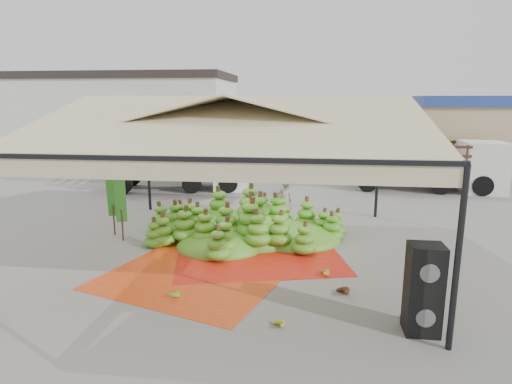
# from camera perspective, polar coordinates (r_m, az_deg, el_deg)

# --- Properties ---
(ground) EXTENTS (90.00, 90.00, 0.00)m
(ground) POSITION_cam_1_polar(r_m,az_deg,el_deg) (11.34, -1.96, -8.01)
(ground) COLOR slate
(ground) RESTS_ON ground
(canopy_tent) EXTENTS (8.10, 8.10, 4.00)m
(canopy_tent) POSITION_cam_1_polar(r_m,az_deg,el_deg) (10.66, -2.09, 8.88)
(canopy_tent) COLOR black
(canopy_tent) RESTS_ON ground
(building_white) EXTENTS (14.30, 6.30, 5.40)m
(building_white) POSITION_cam_1_polar(r_m,az_deg,el_deg) (27.18, -18.62, 9.02)
(building_white) COLOR silver
(building_white) RESTS_ON ground
(building_tan) EXTENTS (6.30, 5.30, 4.10)m
(building_tan) POSITION_cam_1_polar(r_m,az_deg,el_deg) (25.00, 26.69, 6.68)
(building_tan) COLOR tan
(building_tan) RESTS_ON ground
(tarp_left) EXTENTS (4.76, 4.64, 0.01)m
(tarp_left) POSITION_cam_1_polar(r_m,az_deg,el_deg) (10.08, -7.98, -10.75)
(tarp_left) COLOR #D84214
(tarp_left) RESTS_ON ground
(tarp_right) EXTENTS (5.05, 5.21, 0.01)m
(tarp_right) POSITION_cam_1_polar(r_m,az_deg,el_deg) (11.61, 0.01, -7.47)
(tarp_right) COLOR red
(tarp_right) RESTS_ON ground
(banana_heap) EXTENTS (7.57, 6.97, 1.31)m
(banana_heap) POSITION_cam_1_polar(r_m,az_deg,el_deg) (12.53, -1.72, -2.89)
(banana_heap) COLOR #41861B
(banana_heap) RESTS_ON ground
(hand_yellow_a) EXTENTS (0.49, 0.42, 0.20)m
(hand_yellow_a) POSITION_cam_1_polar(r_m,az_deg,el_deg) (9.98, 8.72, -10.42)
(hand_yellow_a) COLOR gold
(hand_yellow_a) RESTS_ON ground
(hand_yellow_b) EXTENTS (0.51, 0.50, 0.18)m
(hand_yellow_b) POSITION_cam_1_polar(r_m,az_deg,el_deg) (7.82, 2.70, -17.07)
(hand_yellow_b) COLOR gold
(hand_yellow_b) RESTS_ON ground
(hand_red_a) EXTENTS (0.47, 0.39, 0.21)m
(hand_red_a) POSITION_cam_1_polar(r_m,az_deg,el_deg) (8.42, 18.85, -15.41)
(hand_red_a) COLOR #512212
(hand_red_a) RESTS_ON ground
(hand_red_b) EXTENTS (0.61, 0.57, 0.22)m
(hand_red_b) POSITION_cam_1_polar(r_m,az_deg,el_deg) (9.12, 11.17, -12.69)
(hand_red_b) COLOR #512512
(hand_red_b) RESTS_ON ground
(hand_green) EXTENTS (0.47, 0.40, 0.19)m
(hand_green) POSITION_cam_1_polar(r_m,az_deg,el_deg) (9.08, -11.14, -12.93)
(hand_green) COLOR #537F1A
(hand_green) RESTS_ON ground
(hanging_bunches) EXTENTS (4.74, 0.24, 0.20)m
(hanging_bunches) POSITION_cam_1_polar(r_m,az_deg,el_deg) (9.63, 2.36, 4.46)
(hanging_bunches) COLOR #497D1A
(hanging_bunches) RESTS_ON ground
(speaker_stack) EXTENTS (0.57, 0.50, 1.58)m
(speaker_stack) POSITION_cam_1_polar(r_m,az_deg,el_deg) (7.90, 21.45, -11.99)
(speaker_stack) COLOR black
(speaker_stack) RESTS_ON ground
(banana_leaves) EXTENTS (0.96, 1.36, 3.70)m
(banana_leaves) POSITION_cam_1_polar(r_m,az_deg,el_deg) (12.95, -17.94, -6.02)
(banana_leaves) COLOR #257B21
(banana_leaves) RESTS_ON ground
(vendor) EXTENTS (0.64, 0.55, 1.48)m
(vendor) POSITION_cam_1_polar(r_m,az_deg,el_deg) (13.66, 3.82, -1.27)
(vendor) COLOR gray
(vendor) RESTS_ON ground
(truck_left) EXTENTS (6.38, 3.16, 2.10)m
(truck_left) POSITION_cam_1_polar(r_m,az_deg,el_deg) (19.24, -9.16, 4.19)
(truck_left) COLOR #4E381A
(truck_left) RESTS_ON ground
(truck_right) EXTENTS (6.43, 2.53, 2.17)m
(truck_right) POSITION_cam_1_polar(r_m,az_deg,el_deg) (20.37, 22.39, 4.00)
(truck_right) COLOR #452717
(truck_right) RESTS_ON ground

